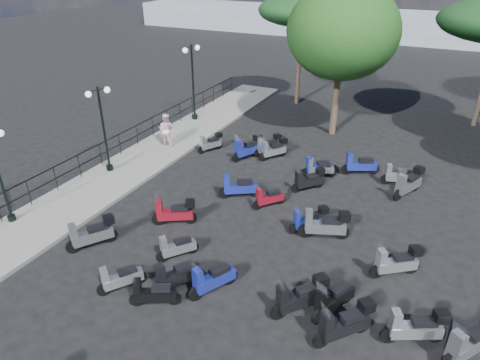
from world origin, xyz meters
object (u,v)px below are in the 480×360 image
at_px(scooter_30, 300,297).
at_px(scooter_20, 333,300).
at_px(scooter_16, 308,180).
at_px(scooter_19, 344,324).
at_px(scooter_2, 120,279).
at_px(scooter_31, 274,150).
at_px(scooter_13, 177,276).
at_px(scooter_17, 318,167).
at_px(scooter_22, 319,169).
at_px(scooter_5, 248,148).
at_px(scooter_21, 309,220).
at_px(scooter_10, 268,198).
at_px(scooter_15, 325,225).
at_px(scooter_28, 408,184).
at_px(lamp_post_2, 193,78).
at_px(scooter_9, 238,187).
at_px(scooter_4, 210,143).
at_px(pedestrian_far, 166,129).
at_px(scooter_23, 359,165).
at_px(scooter_3, 175,213).
at_px(lamp_post_1, 103,124).
at_px(broadleaf_tree, 343,32).
at_px(scooter_8, 176,248).
at_px(scooter_7, 212,280).
at_px(scooter_26, 470,342).
at_px(scooter_1, 92,234).
at_px(scooter_11, 268,146).
at_px(scooter_29, 398,176).
at_px(scooter_14, 154,294).
at_px(pine_2, 302,11).

bearing_deg(scooter_30, scooter_20, -115.39).
xyz_separation_m(scooter_16, scooter_19, (3.41, -7.43, 0.07)).
xyz_separation_m(scooter_2, scooter_31, (0.56, 10.88, 0.06)).
height_order(scooter_13, scooter_17, scooter_13).
distance_m(scooter_22, scooter_30, 8.68).
distance_m(scooter_5, scooter_21, 6.73).
relative_size(scooter_10, scooter_20, 0.73).
bearing_deg(scooter_20, scooter_10, -25.36).
distance_m(scooter_10, scooter_15, 2.88).
bearing_deg(scooter_28, scooter_17, 23.77).
distance_m(lamp_post_2, scooter_9, 10.00).
height_order(scooter_4, scooter_21, scooter_21).
relative_size(pedestrian_far, scooter_23, 1.07).
xyz_separation_m(scooter_3, scooter_23, (5.35, 7.28, -0.03)).
height_order(pedestrian_far, scooter_22, pedestrian_far).
bearing_deg(lamp_post_1, broadleaf_tree, 66.73).
bearing_deg(scooter_8, scooter_19, -151.71).
xyz_separation_m(scooter_7, scooter_15, (2.24, 4.22, 0.08)).
bearing_deg(scooter_13, scooter_26, -138.07).
height_order(pedestrian_far, scooter_31, pedestrian_far).
bearing_deg(scooter_2, scooter_16, -74.77).
bearing_deg(scooter_15, scooter_21, 50.77).
bearing_deg(scooter_23, scooter_26, -179.43).
height_order(scooter_1, scooter_30, scooter_30).
xyz_separation_m(scooter_5, scooter_9, (1.32, -3.70, -0.06)).
distance_m(scooter_22, scooter_31, 2.80).
bearing_deg(pedestrian_far, scooter_16, 161.51).
bearing_deg(scooter_11, scooter_30, 151.58).
bearing_deg(scooter_29, scooter_15, 145.91).
distance_m(lamp_post_1, scooter_2, 8.57).
distance_m(scooter_7, scooter_31, 9.94).
bearing_deg(lamp_post_1, scooter_14, -24.11).
relative_size(scooter_3, scooter_28, 0.88).
relative_size(scooter_8, scooter_21, 1.01).
relative_size(scooter_15, scooter_23, 1.09).
height_order(scooter_10, scooter_17, scooter_17).
xyz_separation_m(scooter_11, scooter_30, (5.09, -9.69, 0.05)).
xyz_separation_m(scooter_31, broadleaf_tree, (1.74, 4.67, 5.12)).
bearing_deg(scooter_28, pine_2, -24.82).
relative_size(lamp_post_1, scooter_14, 2.89).
distance_m(scooter_8, broadleaf_tree, 14.55).
height_order(pedestrian_far, scooter_21, pedestrian_far).
bearing_deg(scooter_22, scooter_20, 174.46).
xyz_separation_m(lamp_post_2, scooter_20, (11.91, -11.93, -2.21)).
xyz_separation_m(scooter_20, scooter_23, (-1.24, 9.13, -0.00)).
bearing_deg(scooter_1, scooter_28, -104.07).
bearing_deg(scooter_4, scooter_11, -135.00).
distance_m(scooter_19, scooter_29, 9.62).
relative_size(scooter_1, pine_2, 0.22).
distance_m(scooter_19, broadleaf_tree, 15.89).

